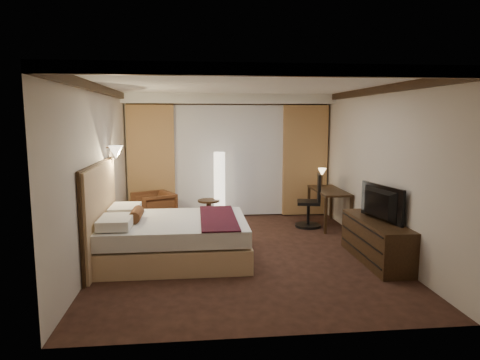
{
  "coord_description": "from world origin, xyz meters",
  "views": [
    {
      "loc": [
        -0.75,
        -6.75,
        2.19
      ],
      "look_at": [
        0.0,
        0.4,
        1.15
      ],
      "focal_mm": 32.0,
      "sensor_mm": 36.0,
      "label": 1
    }
  ],
  "objects": [
    {
      "name": "floor",
      "position": [
        0.0,
        0.0,
        0.0
      ],
      "size": [
        4.5,
        5.5,
        0.01
      ],
      "primitive_type": "cube",
      "color": "black",
      "rests_on": "ground"
    },
    {
      "name": "ceiling",
      "position": [
        0.0,
        0.0,
        2.7
      ],
      "size": [
        4.5,
        5.5,
        0.01
      ],
      "primitive_type": "cube",
      "color": "white",
      "rests_on": "back_wall"
    },
    {
      "name": "back_wall",
      "position": [
        0.0,
        2.75,
        1.35
      ],
      "size": [
        4.5,
        0.02,
        2.7
      ],
      "primitive_type": "cube",
      "color": "beige",
      "rests_on": "floor"
    },
    {
      "name": "left_wall",
      "position": [
        -2.25,
        0.0,
        1.35
      ],
      "size": [
        0.02,
        5.5,
        2.7
      ],
      "primitive_type": "cube",
      "color": "beige",
      "rests_on": "floor"
    },
    {
      "name": "right_wall",
      "position": [
        2.25,
        0.0,
        1.35
      ],
      "size": [
        0.02,
        5.5,
        2.7
      ],
      "primitive_type": "cube",
      "color": "beige",
      "rests_on": "floor"
    },
    {
      "name": "crown_molding",
      "position": [
        0.0,
        0.0,
        2.64
      ],
      "size": [
        4.5,
        5.5,
        0.12
      ],
      "primitive_type": null,
      "color": "black",
      "rests_on": "ceiling"
    },
    {
      "name": "soffit",
      "position": [
        0.0,
        2.5,
        2.6
      ],
      "size": [
        4.5,
        0.5,
        0.2
      ],
      "primitive_type": "cube",
      "color": "white",
      "rests_on": "ceiling"
    },
    {
      "name": "curtain_sheer",
      "position": [
        0.0,
        2.67,
        1.25
      ],
      "size": [
        2.48,
        0.04,
        2.45
      ],
      "primitive_type": "cube",
      "color": "silver",
      "rests_on": "back_wall"
    },
    {
      "name": "curtain_left_drape",
      "position": [
        -1.7,
        2.61,
        1.25
      ],
      "size": [
        1.0,
        0.14,
        2.45
      ],
      "primitive_type": "cube",
      "color": "#B08550",
      "rests_on": "back_wall"
    },
    {
      "name": "curtain_right_drape",
      "position": [
        1.7,
        2.61,
        1.25
      ],
      "size": [
        1.0,
        0.14,
        2.45
      ],
      "primitive_type": "cube",
      "color": "#B08550",
      "rests_on": "back_wall"
    },
    {
      "name": "wall_sconce",
      "position": [
        -2.09,
        0.67,
        1.62
      ],
      "size": [
        0.24,
        0.24,
        0.24
      ],
      "primitive_type": null,
      "color": "white",
      "rests_on": "left_wall"
    },
    {
      "name": "bed",
      "position": [
        -1.08,
        -0.2,
        0.33
      ],
      "size": [
        2.23,
        1.74,
        0.65
      ],
      "primitive_type": null,
      "color": "white",
      "rests_on": "floor"
    },
    {
      "name": "headboard",
      "position": [
        -2.2,
        -0.2,
        0.75
      ],
      "size": [
        0.12,
        2.04,
        1.5
      ],
      "primitive_type": null,
      "color": "tan",
      "rests_on": "floor"
    },
    {
      "name": "armchair",
      "position": [
        -1.62,
        2.0,
        0.38
      ],
      "size": [
        0.95,
        0.97,
        0.76
      ],
      "primitive_type": "imported",
      "rotation": [
        0.0,
        0.0,
        -1.1
      ],
      "color": "#552F19",
      "rests_on": "floor"
    },
    {
      "name": "side_table",
      "position": [
        -0.48,
        2.04,
        0.25
      ],
      "size": [
        0.46,
        0.46,
        0.5
      ],
      "primitive_type": null,
      "color": "black",
      "rests_on": "floor"
    },
    {
      "name": "floor_lamp",
      "position": [
        -0.25,
        2.15,
        0.75
      ],
      "size": [
        0.32,
        0.32,
        1.5
      ],
      "primitive_type": null,
      "color": "white",
      "rests_on": "floor"
    },
    {
      "name": "desk",
      "position": [
        1.95,
        1.59,
        0.38
      ],
      "size": [
        0.55,
        1.32,
        0.75
      ],
      "primitive_type": null,
      "color": "black",
      "rests_on": "floor"
    },
    {
      "name": "desk_lamp",
      "position": [
        1.95,
        2.1,
        0.92
      ],
      "size": [
        0.18,
        0.18,
        0.34
      ],
      "primitive_type": null,
      "color": "#FFD899",
      "rests_on": "desk"
    },
    {
      "name": "office_chair",
      "position": [
        1.51,
        1.54,
        0.55
      ],
      "size": [
        0.63,
        0.63,
        1.09
      ],
      "primitive_type": null,
      "rotation": [
        0.0,
        0.0,
        -0.22
      ],
      "color": "black",
      "rests_on": "floor"
    },
    {
      "name": "dresser",
      "position": [
        2.0,
        -0.63,
        0.32
      ],
      "size": [
        0.5,
        1.67,
        0.65
      ],
      "primitive_type": null,
      "color": "black",
      "rests_on": "floor"
    },
    {
      "name": "television",
      "position": [
        1.97,
        -0.63,
        0.94
      ],
      "size": [
        0.77,
        1.11,
        0.13
      ],
      "primitive_type": "imported",
      "rotation": [
        0.0,
        0.0,
        1.76
      ],
      "color": "black",
      "rests_on": "dresser"
    }
  ]
}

